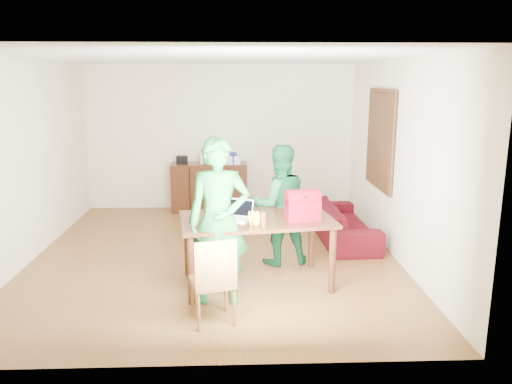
{
  "coord_description": "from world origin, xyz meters",
  "views": [
    {
      "loc": [
        0.32,
        -6.65,
        2.43
      ],
      "look_at": [
        0.55,
        -0.8,
        1.1
      ],
      "focal_mm": 35.0,
      "sensor_mm": 36.0,
      "label": 1
    }
  ],
  "objects_px": {
    "table": "(257,227)",
    "red_bag": "(303,208)",
    "person_far": "(279,205)",
    "laptop": "(236,217)",
    "sofa": "(343,222)",
    "chair": "(213,297)",
    "person_near": "(219,221)",
    "bottle": "(263,218)"
  },
  "relations": [
    {
      "from": "table",
      "to": "red_bag",
      "type": "distance_m",
      "value": 0.59
    },
    {
      "from": "person_far",
      "to": "laptop",
      "type": "relative_size",
      "value": 4.24
    },
    {
      "from": "table",
      "to": "laptop",
      "type": "relative_size",
      "value": 5.01
    },
    {
      "from": "person_far",
      "to": "laptop",
      "type": "distance_m",
      "value": 0.99
    },
    {
      "from": "red_bag",
      "to": "sofa",
      "type": "relative_size",
      "value": 0.21
    },
    {
      "from": "chair",
      "to": "laptop",
      "type": "height_order",
      "value": "laptop"
    },
    {
      "from": "table",
      "to": "sofa",
      "type": "relative_size",
      "value": 1.02
    },
    {
      "from": "table",
      "to": "person_far",
      "type": "height_order",
      "value": "person_far"
    },
    {
      "from": "laptop",
      "to": "person_near",
      "type": "bearing_deg",
      "value": -93.28
    },
    {
      "from": "table",
      "to": "person_far",
      "type": "relative_size",
      "value": 1.18
    },
    {
      "from": "chair",
      "to": "bottle",
      "type": "distance_m",
      "value": 1.05
    },
    {
      "from": "person_far",
      "to": "laptop",
      "type": "bearing_deg",
      "value": 43.86
    },
    {
      "from": "bottle",
      "to": "table",
      "type": "bearing_deg",
      "value": 100.45
    },
    {
      "from": "table",
      "to": "sofa",
      "type": "distance_m",
      "value": 2.24
    },
    {
      "from": "table",
      "to": "laptop",
      "type": "distance_m",
      "value": 0.3
    },
    {
      "from": "chair",
      "to": "bottle",
      "type": "bearing_deg",
      "value": 33.62
    },
    {
      "from": "person_near",
      "to": "bottle",
      "type": "relative_size",
      "value": 10.0
    },
    {
      "from": "person_near",
      "to": "person_far",
      "type": "height_order",
      "value": "person_near"
    },
    {
      "from": "chair",
      "to": "red_bag",
      "type": "height_order",
      "value": "red_bag"
    },
    {
      "from": "laptop",
      "to": "person_far",
      "type": "bearing_deg",
      "value": 77.9
    },
    {
      "from": "person_near",
      "to": "red_bag",
      "type": "relative_size",
      "value": 4.76
    },
    {
      "from": "laptop",
      "to": "bottle",
      "type": "bearing_deg",
      "value": -14.9
    },
    {
      "from": "laptop",
      "to": "red_bag",
      "type": "distance_m",
      "value": 0.78
    },
    {
      "from": "person_far",
      "to": "red_bag",
      "type": "bearing_deg",
      "value": 92.94
    },
    {
      "from": "chair",
      "to": "person_far",
      "type": "height_order",
      "value": "person_far"
    },
    {
      "from": "chair",
      "to": "person_far",
      "type": "relative_size",
      "value": 0.57
    },
    {
      "from": "bottle",
      "to": "person_near",
      "type": "bearing_deg",
      "value": -166.71
    },
    {
      "from": "chair",
      "to": "person_near",
      "type": "height_order",
      "value": "person_near"
    },
    {
      "from": "red_bag",
      "to": "person_far",
      "type": "bearing_deg",
      "value": 93.94
    },
    {
      "from": "person_far",
      "to": "bottle",
      "type": "bearing_deg",
      "value": 65.09
    },
    {
      "from": "sofa",
      "to": "chair",
      "type": "bearing_deg",
      "value": 142.3
    },
    {
      "from": "red_bag",
      "to": "sofa",
      "type": "height_order",
      "value": "red_bag"
    },
    {
      "from": "chair",
      "to": "sofa",
      "type": "relative_size",
      "value": 0.49
    },
    {
      "from": "table",
      "to": "person_near",
      "type": "relative_size",
      "value": 1.03
    },
    {
      "from": "person_near",
      "to": "table",
      "type": "bearing_deg",
      "value": 45.32
    },
    {
      "from": "table",
      "to": "sofa",
      "type": "height_order",
      "value": "table"
    },
    {
      "from": "chair",
      "to": "red_bag",
      "type": "relative_size",
      "value": 2.37
    },
    {
      "from": "chair",
      "to": "table",
      "type": "bearing_deg",
      "value": 48.08
    },
    {
      "from": "chair",
      "to": "person_far",
      "type": "distance_m",
      "value": 1.93
    },
    {
      "from": "person_far",
      "to": "bottle",
      "type": "distance_m",
      "value": 1.09
    },
    {
      "from": "red_bag",
      "to": "person_near",
      "type": "bearing_deg",
      "value": -169.67
    },
    {
      "from": "person_far",
      "to": "sofa",
      "type": "relative_size",
      "value": 0.86
    }
  ]
}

